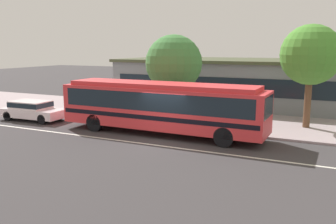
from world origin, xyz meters
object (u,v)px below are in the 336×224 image
object	(u,v)px
transit_bus	(161,105)
sedan_behind_bus	(32,109)
pedestrian_waiting_near_sign	(147,104)
street_tree_near_stop	(174,63)
pedestrian_walking_along_curb	(171,108)
street_tree_mid_block	(311,55)

from	to	relation	value
transit_bus	sedan_behind_bus	xyz separation A→B (m)	(-9.49, -0.18, -0.95)
transit_bus	pedestrian_waiting_near_sign	bearing A→B (deg)	129.76
pedestrian_waiting_near_sign	street_tree_near_stop	bearing A→B (deg)	32.75
sedan_behind_bus	pedestrian_walking_along_curb	size ratio (longest dim) A/B	2.71
transit_bus	street_tree_near_stop	xyz separation A→B (m)	(-1.08, 4.07, 2.08)
transit_bus	street_tree_mid_block	bearing A→B (deg)	33.36
pedestrian_waiting_near_sign	pedestrian_walking_along_curb	xyz separation A→B (m)	(2.08, -0.68, -0.02)
street_tree_mid_block	street_tree_near_stop	bearing A→B (deg)	-175.23
sedan_behind_bus	street_tree_mid_block	world-z (taller)	street_tree_mid_block
transit_bus	pedestrian_waiting_near_sign	xyz separation A→B (m)	(-2.58, 3.11, -0.57)
pedestrian_walking_along_curb	transit_bus	bearing A→B (deg)	-78.33
sedan_behind_bus	pedestrian_waiting_near_sign	bearing A→B (deg)	25.48
transit_bus	street_tree_near_stop	size ratio (longest dim) A/B	2.13
transit_bus	pedestrian_walking_along_curb	distance (m)	2.55
sedan_behind_bus	street_tree_mid_block	bearing A→B (deg)	16.48
street_tree_near_stop	street_tree_mid_block	xyz separation A→B (m)	(8.33, 0.70, 0.59)
sedan_behind_bus	pedestrian_walking_along_curb	xyz separation A→B (m)	(8.99, 2.61, 0.36)
street_tree_near_stop	street_tree_mid_block	distance (m)	8.38
street_tree_near_stop	sedan_behind_bus	bearing A→B (deg)	-153.15
pedestrian_walking_along_curb	street_tree_mid_block	world-z (taller)	street_tree_mid_block
pedestrian_walking_along_curb	street_tree_mid_block	distance (m)	8.72
pedestrian_walking_along_curb	street_tree_mid_block	bearing A→B (deg)	16.79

